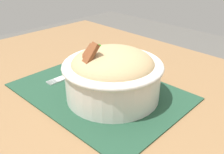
% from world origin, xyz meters
% --- Properties ---
extents(table, '(1.08, 0.81, 0.75)m').
position_xyz_m(table, '(0.00, 0.00, 0.67)').
color(table, olive).
rests_on(table, ground_plane).
extents(placemat, '(0.40, 0.29, 0.00)m').
position_xyz_m(placemat, '(-0.01, 0.01, 0.75)').
color(placemat, '#1E422D').
rests_on(placemat, table).
extents(bowl, '(0.22, 0.22, 0.14)m').
position_xyz_m(bowl, '(-0.05, 0.00, 0.81)').
color(bowl, silver).
rests_on(bowl, placemat).
extents(fork, '(0.02, 0.13, 0.00)m').
position_xyz_m(fork, '(0.10, 0.02, 0.75)').
color(fork, silver).
rests_on(fork, placemat).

